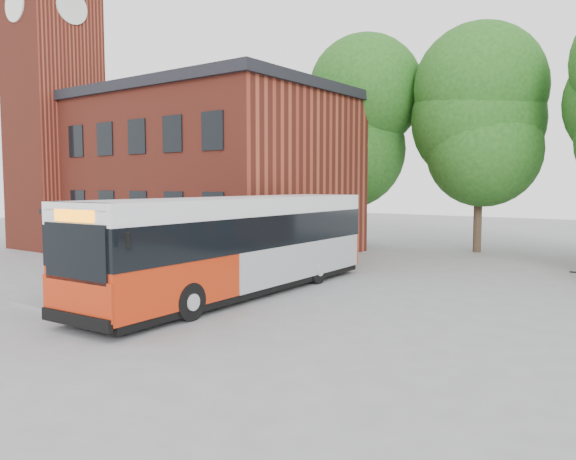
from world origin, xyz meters
The scene contains 7 objects.
ground centered at (0.00, 0.00, 0.00)m, with size 100.00×100.00×0.00m, color slate.
station_building centered at (-13.00, 9.00, 4.25)m, with size 18.40×10.40×8.50m, color maroon, non-canonical shape.
clock_tower centered at (-19.00, 5.00, 9.10)m, with size 5.20×5.20×18.20m, color maroon, non-canonical shape.
bus_shelter centered at (-4.50, -1.00, 1.45)m, with size 3.60×7.00×2.90m, color black, non-canonical shape.
tree_0 centered at (-6.00, 16.00, 5.50)m, with size 7.92×7.92×11.00m, color #1A4B14, non-canonical shape.
tree_1 centered at (1.00, 17.00, 5.20)m, with size 7.92×7.92×10.40m, color #1A4B14, non-canonical shape.
city_bus centered at (-1.65, 0.83, 1.59)m, with size 2.67×12.53×3.18m, color red, non-canonical shape.
Camera 1 is at (10.45, -12.94, 3.61)m, focal length 35.00 mm.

